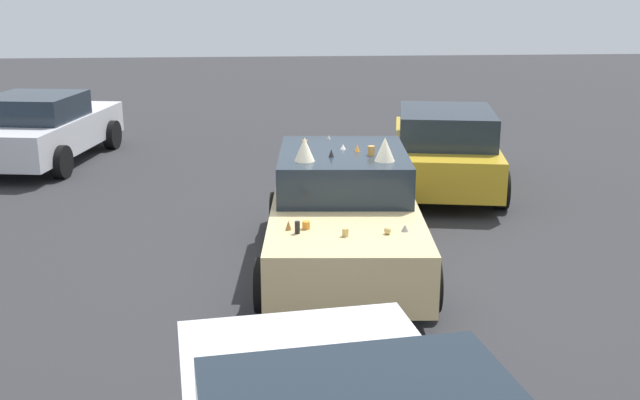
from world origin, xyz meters
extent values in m
plane|color=#2D2D30|center=(0.00, 0.00, 0.00)|extent=(60.00, 60.00, 0.00)
cube|color=#D8BC7F|center=(0.00, 0.00, 0.60)|extent=(4.52, 2.11, 0.67)
cube|color=#1E2833|center=(0.39, -0.03, 1.18)|extent=(2.17, 1.78, 0.51)
cylinder|color=black|center=(-1.43, -0.80, 0.31)|extent=(0.63, 0.27, 0.61)
cylinder|color=black|center=(-1.29, 1.01, 0.31)|extent=(0.63, 0.27, 0.61)
cylinder|color=black|center=(1.29, -1.01, 0.31)|extent=(0.63, 0.27, 0.61)
cylinder|color=black|center=(1.43, 0.80, 0.31)|extent=(0.63, 0.27, 0.61)
ellipsoid|color=black|center=(-0.16, 0.91, 0.76)|extent=(0.13, 0.03, 0.10)
ellipsoid|color=black|center=(1.04, -0.97, 0.75)|extent=(0.19, 0.03, 0.14)
ellipsoid|color=black|center=(-0.28, -0.87, 0.56)|extent=(0.11, 0.03, 0.14)
ellipsoid|color=black|center=(-1.35, -0.79, 0.63)|extent=(0.16, 0.03, 0.12)
ellipsoid|color=black|center=(-0.93, 0.97, 0.42)|extent=(0.12, 0.03, 0.11)
ellipsoid|color=black|center=(0.96, -0.97, 0.47)|extent=(0.17, 0.03, 0.14)
ellipsoid|color=black|center=(-1.31, -0.79, 0.68)|extent=(0.15, 0.03, 0.09)
ellipsoid|color=black|center=(-0.56, 0.94, 0.46)|extent=(0.18, 0.03, 0.16)
ellipsoid|color=black|center=(0.58, 0.85, 0.63)|extent=(0.11, 0.03, 0.08)
ellipsoid|color=black|center=(1.65, 0.76, 0.66)|extent=(0.18, 0.03, 0.13)
cone|color=gray|center=(-1.41, -0.51, 0.97)|extent=(0.12, 0.12, 0.08)
cone|color=#A87A38|center=(-1.26, 0.74, 0.98)|extent=(0.09, 0.09, 0.11)
sphere|color=tan|center=(-1.49, -0.31, 0.97)|extent=(0.08, 0.08, 0.08)
cylinder|color=orange|center=(-1.24, 0.55, 0.97)|extent=(0.11, 0.11, 0.09)
cylinder|color=tan|center=(-1.53, 0.15, 0.97)|extent=(0.08, 0.08, 0.09)
cylinder|color=black|center=(-1.39, 0.65, 1.00)|extent=(0.08, 0.08, 0.14)
cone|color=orange|center=(0.36, -0.21, 1.48)|extent=(0.08, 0.08, 0.10)
cone|color=gray|center=(1.21, 0.08, 1.46)|extent=(0.08, 0.08, 0.05)
cylinder|color=#A87A38|center=(0.13, -0.36, 1.49)|extent=(0.09, 0.09, 0.12)
cylinder|color=#A87A38|center=(0.78, 0.44, 1.47)|extent=(0.10, 0.10, 0.08)
cone|color=silver|center=(0.52, -0.04, 1.47)|extent=(0.10, 0.10, 0.07)
cylinder|color=black|center=(0.26, 0.49, 1.49)|extent=(0.10, 0.10, 0.10)
cone|color=black|center=(0.07, 0.15, 1.49)|extent=(0.09, 0.09, 0.10)
cone|color=black|center=(0.62, 0.47, 1.48)|extent=(0.09, 0.09, 0.09)
cone|color=beige|center=(-0.21, -0.47, 1.58)|extent=(0.25, 0.25, 0.29)
cone|color=beige|center=(-0.13, 0.50, 1.58)|extent=(0.25, 0.25, 0.29)
cube|color=silver|center=(6.50, 5.42, 0.60)|extent=(4.57, 2.47, 0.66)
cube|color=#1E2833|center=(6.16, 5.48, 1.17)|extent=(2.04, 1.90, 0.49)
cylinder|color=black|center=(7.98, 6.09, 0.31)|extent=(0.66, 0.32, 0.63)
cylinder|color=black|center=(7.67, 4.31, 0.31)|extent=(0.66, 0.32, 0.63)
cylinder|color=black|center=(5.02, 4.76, 0.31)|extent=(0.66, 0.32, 0.63)
cube|color=gold|center=(3.86, -2.21, 0.59)|extent=(4.38, 2.42, 0.65)
cube|color=#1E2833|center=(3.46, -2.14, 1.18)|extent=(2.28, 1.91, 0.54)
cylinder|color=black|center=(5.28, -1.59, 0.31)|extent=(0.65, 0.33, 0.62)
cylinder|color=black|center=(4.96, -3.30, 0.31)|extent=(0.65, 0.33, 0.62)
cylinder|color=black|center=(2.75, -1.12, 0.31)|extent=(0.65, 0.33, 0.62)
cylinder|color=black|center=(2.44, -2.84, 0.31)|extent=(0.65, 0.33, 0.62)
camera|label=1|loc=(-9.07, 1.02, 3.49)|focal=42.35mm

